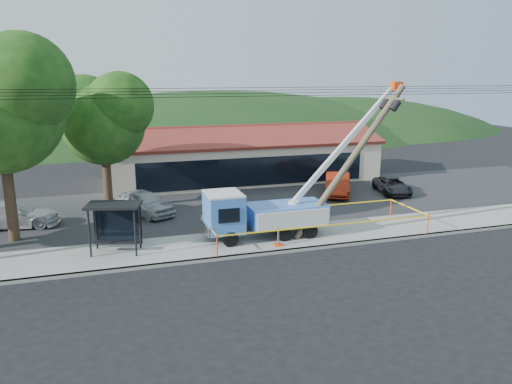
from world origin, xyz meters
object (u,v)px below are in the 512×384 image
Objects in this scene: utility_truck at (263,211)px; car_white at (15,229)px; car_red at (337,196)px; bus_shelter at (115,216)px; leaning_pole at (355,154)px; car_dark at (392,194)px; car_silver at (145,216)px.

car_white is (-13.14, 6.22, -1.57)m from utility_truck.
utility_truck reaches higher than car_red.
bus_shelter is at bearing -127.80° from car_red.
utility_truck is at bearing 14.04° from bus_shelter.
utility_truck is 1.36× the size of leaning_pole.
car_dark is (20.09, 6.90, -1.96)m from bus_shelter.
car_red is 21.54m from car_white.
leaning_pole is 13.69m from car_silver.
leaning_pole is 1.68× the size of car_red.
car_white is at bearing 153.48° from car_silver.
leaning_pole is at bearing -85.29° from car_red.
car_dark is (4.11, -0.83, 0.00)m from car_red.
bus_shelter is at bearing -136.45° from car_silver.
bus_shelter reaches higher than car_dark.
car_red reaches higher than car_white.
car_red is 4.19m from car_dark.
leaning_pole reaches higher than bus_shelter.
car_silver is at bearing -165.83° from car_dark.
car_dark is (25.60, 0.76, 0.00)m from car_white.
car_red is (3.41, 8.58, -4.55)m from leaning_pole.
car_silver is 7.50m from car_white.
utility_truck is 5.81m from leaning_pole.
utility_truck is at bearing -110.49° from car_red.
bus_shelter is 8.47m from car_white.
car_silver is 0.93× the size of car_red.
utility_truck is 3.86× the size of bus_shelter.
car_red is at bearing -178.33° from car_dark.
bus_shelter is at bearing -148.02° from car_dark.
utility_truck is 14.36m from car_dark.
utility_truck is at bearing -108.93° from car_white.
utility_truck reaches higher than bus_shelter.
utility_truck is at bearing 171.07° from leaning_pole.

